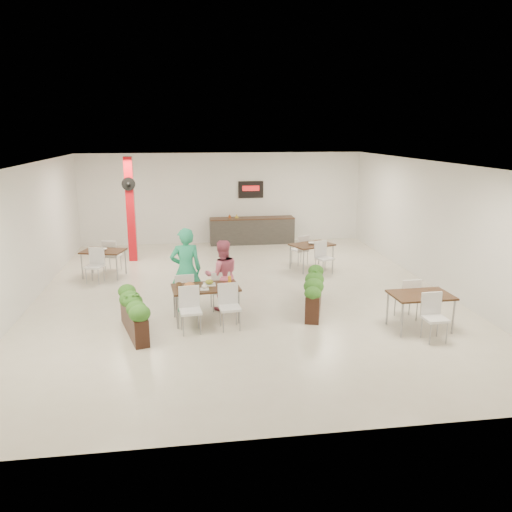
# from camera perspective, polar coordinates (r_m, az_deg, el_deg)

# --- Properties ---
(ground) EXTENTS (12.00, 12.00, 0.00)m
(ground) POSITION_cam_1_polar(r_m,az_deg,el_deg) (12.46, -1.53, -4.37)
(ground) COLOR beige
(ground) RESTS_ON ground
(room_shell) EXTENTS (10.10, 12.10, 3.22)m
(room_shell) POSITION_cam_1_polar(r_m,az_deg,el_deg) (11.97, -1.59, 4.78)
(room_shell) COLOR white
(room_shell) RESTS_ON ground
(red_column) EXTENTS (0.40, 0.41, 3.20)m
(red_column) POSITION_cam_1_polar(r_m,az_deg,el_deg) (15.78, -14.14, 5.31)
(red_column) COLOR red
(red_column) RESTS_ON ground
(service_counter) EXTENTS (3.00, 0.64, 2.20)m
(service_counter) POSITION_cam_1_polar(r_m,az_deg,el_deg) (17.88, -0.46, 3.00)
(service_counter) COLOR #2E2A28
(service_counter) RESTS_ON ground
(main_table) EXTENTS (1.48, 1.74, 0.92)m
(main_table) POSITION_cam_1_polar(r_m,az_deg,el_deg) (10.64, -5.82, -4.11)
(main_table) COLOR #321E10
(main_table) RESTS_ON ground
(diner_man) EXTENTS (0.74, 0.53, 1.91)m
(diner_man) POSITION_cam_1_polar(r_m,az_deg,el_deg) (11.17, -8.01, -1.59)
(diner_man) COLOR #29B17F
(diner_man) RESTS_ON ground
(diner_woman) EXTENTS (0.84, 0.69, 1.60)m
(diner_woman) POSITION_cam_1_polar(r_m,az_deg,el_deg) (11.24, -3.90, -2.18)
(diner_woman) COLOR #DA6182
(diner_woman) RESTS_ON ground
(planter_left) EXTENTS (0.76, 1.68, 0.89)m
(planter_left) POSITION_cam_1_polar(r_m,az_deg,el_deg) (10.25, -13.83, -6.06)
(planter_left) COLOR black
(planter_left) RESTS_ON ground
(planter_right) EXTENTS (0.83, 1.81, 0.97)m
(planter_right) POSITION_cam_1_polar(r_m,az_deg,el_deg) (11.28, 6.66, -3.84)
(planter_right) COLOR black
(planter_right) RESTS_ON ground
(side_table_a) EXTENTS (1.27, 1.67, 0.92)m
(side_table_a) POSITION_cam_1_polar(r_m,az_deg,el_deg) (14.38, -17.04, 0.13)
(side_table_a) COLOR #321E10
(side_table_a) RESTS_ON ground
(side_table_b) EXTENTS (1.38, 1.66, 0.92)m
(side_table_b) POSITION_cam_1_polar(r_m,az_deg,el_deg) (14.60, 6.39, 0.90)
(side_table_b) COLOR #321E10
(side_table_b) RESTS_ON ground
(side_table_c) EXTENTS (1.23, 1.63, 0.92)m
(side_table_c) POSITION_cam_1_polar(r_m,az_deg,el_deg) (10.67, 18.30, -4.79)
(side_table_c) COLOR #321E10
(side_table_c) RESTS_ON ground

